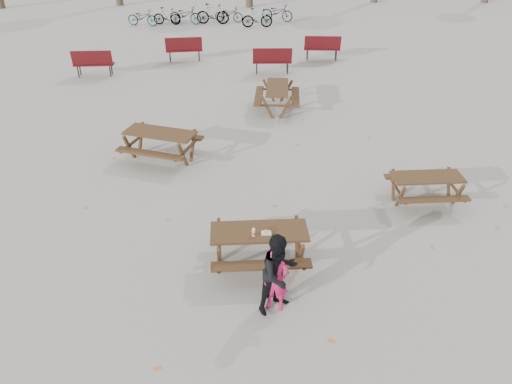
{
  "coord_description": "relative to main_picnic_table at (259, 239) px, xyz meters",
  "views": [
    {
      "loc": [
        -0.51,
        -7.46,
        6.15
      ],
      "look_at": [
        0.0,
        1.0,
        1.0
      ],
      "focal_mm": 35.0,
      "sensor_mm": 36.0,
      "label": 1
    }
  ],
  "objects": [
    {
      "name": "ground",
      "position": [
        0.0,
        0.0,
        -0.59
      ],
      "size": [
        80.0,
        80.0,
        0.0
      ],
      "primitive_type": "plane",
      "color": "gray",
      "rests_on": "ground"
    },
    {
      "name": "main_picnic_table",
      "position": [
        0.0,
        0.0,
        0.0
      ],
      "size": [
        1.8,
        1.45,
        0.78
      ],
      "color": "#381F14",
      "rests_on": "ground"
    },
    {
      "name": "food_tray",
      "position": [
        0.12,
        -0.11,
        0.21
      ],
      "size": [
        0.18,
        0.11,
        0.03
      ],
      "primitive_type": "cube",
      "color": "white",
      "rests_on": "main_picnic_table"
    },
    {
      "name": "bread_roll",
      "position": [
        0.12,
        -0.11,
        0.25
      ],
      "size": [
        0.14,
        0.06,
        0.05
      ],
      "primitive_type": "ellipsoid",
      "color": "tan",
      "rests_on": "food_tray"
    },
    {
      "name": "soda_bottle",
      "position": [
        -0.11,
        -0.16,
        0.26
      ],
      "size": [
        0.07,
        0.07,
        0.17
      ],
      "color": "silver",
      "rests_on": "main_picnic_table"
    },
    {
      "name": "child",
      "position": [
        0.2,
        -1.19,
        0.02
      ],
      "size": [
        0.49,
        0.38,
        1.21
      ],
      "primitive_type": "imported",
      "rotation": [
        0.0,
        0.0,
        -0.21
      ],
      "color": "#D91B5D",
      "rests_on": "ground"
    },
    {
      "name": "adult",
      "position": [
        0.25,
        -1.18,
        0.16
      ],
      "size": [
        0.91,
        0.87,
        1.49
      ],
      "primitive_type": "imported",
      "rotation": [
        0.0,
        0.0,
        0.59
      ],
      "color": "black",
      "rests_on": "ground"
    },
    {
      "name": "picnic_table_east",
      "position": [
        3.9,
        1.98,
        -0.25
      ],
      "size": [
        1.58,
        1.28,
        0.68
      ],
      "primitive_type": null,
      "rotation": [
        0.0,
        0.0,
        0.01
      ],
      "color": "#381F14",
      "rests_on": "ground"
    },
    {
      "name": "picnic_table_north",
      "position": [
        -2.29,
        4.48,
        -0.19
      ],
      "size": [
        2.25,
        2.05,
        0.79
      ],
      "primitive_type": null,
      "rotation": [
        0.0,
        0.0,
        -0.37
      ],
      "color": "#381F14",
      "rests_on": "ground"
    },
    {
      "name": "picnic_table_far",
      "position": [
        1.09,
        7.81,
        -0.2
      ],
      "size": [
        1.63,
        1.93,
        0.76
      ],
      "primitive_type": null,
      "rotation": [
        0.0,
        0.0,
        1.45
      ],
      "color": "#381F14",
      "rests_on": "ground"
    },
    {
      "name": "park_bench_row",
      "position": [
        -0.76,
        12.47,
        -0.07
      ],
      "size": [
        10.63,
        2.39,
        1.03
      ],
      "color": "#5B1216",
      "rests_on": "ground"
    },
    {
      "name": "bicycle_row",
      "position": [
        -1.17,
        20.11,
        -0.13
      ],
      "size": [
        8.94,
        2.29,
        1.04
      ],
      "color": "black",
      "rests_on": "ground"
    },
    {
      "name": "fallen_leaves",
      "position": [
        0.5,
        2.5,
        -0.58
      ],
      "size": [
        11.0,
        11.0,
        0.01
      ],
      "primitive_type": null,
      "color": "orange",
      "rests_on": "ground"
    }
  ]
}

